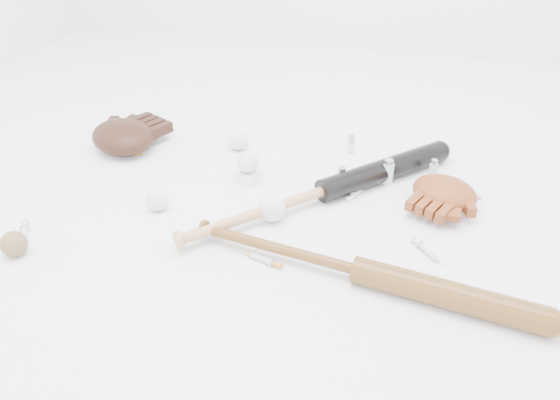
% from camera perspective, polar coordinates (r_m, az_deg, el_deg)
% --- Properties ---
extents(bat_dark, '(0.75, 0.74, 0.07)m').
position_cam_1_polar(bat_dark, '(1.62, 4.64, 0.98)').
color(bat_dark, black).
rests_on(bat_dark, ground).
extents(bat_wood, '(0.91, 0.22, 0.07)m').
position_cam_1_polar(bat_wood, '(1.34, 8.10, -7.26)').
color(bat_wood, brown).
rests_on(bat_wood, ground).
extents(glove_dark, '(0.37, 0.37, 0.10)m').
position_cam_1_polar(glove_dark, '(1.96, -16.12, 6.42)').
color(glove_dark, black).
rests_on(glove_dark, ground).
extents(glove_tan, '(0.30, 0.30, 0.08)m').
position_cam_1_polar(glove_tan, '(1.67, 16.81, 0.76)').
color(glove_tan, brown).
rests_on(glove_tan, ground).
extents(trading_card, '(0.07, 0.09, 0.00)m').
position_cam_1_polar(trading_card, '(1.97, -14.78, 5.14)').
color(trading_card, yellow).
rests_on(trading_card, ground).
extents(pedestal, '(0.08, 0.08, 0.04)m').
position_cam_1_polar(pedestal, '(1.72, -3.33, 2.50)').
color(pedestal, white).
rests_on(pedestal, ground).
extents(baseball_on_pedestal, '(0.07, 0.07, 0.07)m').
position_cam_1_polar(baseball_on_pedestal, '(1.69, -3.39, 3.99)').
color(baseball_on_pedestal, white).
rests_on(baseball_on_pedestal, pedestal).
extents(baseball_left, '(0.06, 0.06, 0.06)m').
position_cam_1_polar(baseball_left, '(1.62, -12.67, 0.01)').
color(baseball_left, white).
rests_on(baseball_left, ground).
extents(baseball_upper, '(0.07, 0.07, 0.07)m').
position_cam_1_polar(baseball_upper, '(1.90, -4.43, 6.30)').
color(baseball_upper, white).
rests_on(baseball_upper, ground).
extents(baseball_mid, '(0.08, 0.08, 0.08)m').
position_cam_1_polar(baseball_mid, '(1.53, -0.85, -0.88)').
color(baseball_mid, white).
rests_on(baseball_mid, ground).
extents(baseball_aged, '(0.07, 0.07, 0.07)m').
position_cam_1_polar(baseball_aged, '(1.57, -26.05, -4.14)').
color(baseball_aged, brown).
rests_on(baseball_aged, ground).
extents(syringe_0, '(0.10, 0.15, 0.02)m').
position_cam_1_polar(syringe_0, '(1.63, -25.20, -3.39)').
color(syringe_0, '#ADBCC6').
rests_on(syringe_0, ground).
extents(syringe_1, '(0.14, 0.06, 0.02)m').
position_cam_1_polar(syringe_1, '(1.40, -1.94, -6.17)').
color(syringe_1, '#ADBCC6').
rests_on(syringe_1, ground).
extents(syringe_2, '(0.07, 0.14, 0.02)m').
position_cam_1_polar(syringe_2, '(1.68, 8.15, 0.90)').
color(syringe_2, '#ADBCC6').
rests_on(syringe_2, ground).
extents(syringe_3, '(0.11, 0.12, 0.02)m').
position_cam_1_polar(syringe_3, '(1.48, 15.19, -5.22)').
color(syringe_3, '#ADBCC6').
rests_on(syringe_3, ground).
extents(syringe_4, '(0.14, 0.05, 0.02)m').
position_cam_1_polar(syringe_4, '(1.72, 18.40, 0.34)').
color(syringe_4, '#ADBCC6').
rests_on(syringe_4, ground).
extents(vial_0, '(0.03, 0.03, 0.07)m').
position_cam_1_polar(vial_0, '(1.89, 7.44, 5.87)').
color(vial_0, '#B2BDC4').
rests_on(vial_0, ground).
extents(vial_1, '(0.03, 0.03, 0.07)m').
position_cam_1_polar(vial_1, '(1.79, 15.72, 3.12)').
color(vial_1, '#B2BDC4').
rests_on(vial_1, ground).
extents(vial_2, '(0.03, 0.03, 0.08)m').
position_cam_1_polar(vial_2, '(1.68, 6.43, 2.28)').
color(vial_2, '#B2BDC4').
rests_on(vial_2, ground).
extents(vial_3, '(0.04, 0.04, 0.08)m').
position_cam_1_polar(vial_3, '(1.73, 11.20, 2.91)').
color(vial_3, '#B2BDC4').
rests_on(vial_3, ground).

